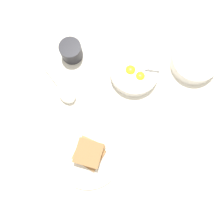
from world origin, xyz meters
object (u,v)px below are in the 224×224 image
(egg_bowl, at_px, (135,72))
(congee_bowl, at_px, (195,61))
(toast_sandwich, at_px, (89,153))
(soup_spoon, at_px, (65,91))
(drinking_cup, at_px, (71,51))
(toast_plate, at_px, (89,154))

(egg_bowl, relative_size, congee_bowl, 1.03)
(toast_sandwich, distance_m, soup_spoon, 0.23)
(congee_bowl, height_order, drinking_cup, drinking_cup)
(toast_sandwich, xyz_separation_m, congee_bowl, (0.38, 0.30, -0.01))
(egg_bowl, relative_size, toast_sandwich, 1.41)
(egg_bowl, bearing_deg, toast_sandwich, -121.50)
(toast_plate, distance_m, soup_spoon, 0.23)
(toast_sandwich, bearing_deg, toast_plate, -160.12)
(congee_bowl, xyz_separation_m, drinking_cup, (-0.42, 0.05, 0.01))
(soup_spoon, bearing_deg, toast_sandwich, -70.13)
(congee_bowl, bearing_deg, drinking_cup, 172.83)
(toast_plate, bearing_deg, egg_bowl, 58.07)
(toast_plate, height_order, congee_bowl, congee_bowl)
(egg_bowl, xyz_separation_m, drinking_cup, (-0.21, 0.08, 0.01))
(drinking_cup, bearing_deg, toast_sandwich, -82.06)
(toast_sandwich, bearing_deg, soup_spoon, 109.87)
(toast_plate, relative_size, congee_bowl, 1.39)
(toast_plate, bearing_deg, drinking_cup, 97.33)
(soup_spoon, xyz_separation_m, drinking_cup, (0.03, 0.14, 0.02))
(congee_bowl, bearing_deg, toast_plate, -141.68)
(congee_bowl, bearing_deg, soup_spoon, -169.49)
(soup_spoon, distance_m, drinking_cup, 0.14)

